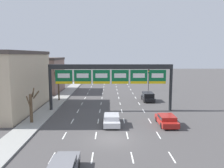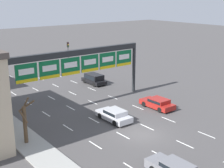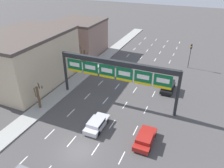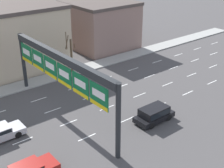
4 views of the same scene
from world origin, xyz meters
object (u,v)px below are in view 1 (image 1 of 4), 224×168
(car_red, at_px, (167,119))
(sign_gantry, at_px, (111,73))
(suv_black, at_px, (148,96))
(car_silver, at_px, (112,119))
(traffic_light_near_gantry, at_px, (149,76))
(tree_bare_second, at_px, (58,85))
(tree_bare_closest, at_px, (31,106))

(car_red, bearing_deg, sign_gantry, 133.61)
(suv_black, bearing_deg, car_silver, -116.58)
(traffic_light_near_gantry, bearing_deg, car_red, -95.25)
(traffic_light_near_gantry, bearing_deg, tree_bare_second, -149.41)
(car_silver, distance_m, tree_bare_closest, 9.97)
(car_silver, bearing_deg, car_red, -1.57)
(car_red, relative_size, suv_black, 1.03)
(sign_gantry, bearing_deg, car_red, -46.39)
(car_silver, bearing_deg, sign_gantry, 90.40)
(tree_bare_closest, bearing_deg, suv_black, 37.71)
(sign_gantry, bearing_deg, traffic_light_near_gantry, 63.63)
(suv_black, bearing_deg, traffic_light_near_gantry, 79.37)
(car_silver, height_order, tree_bare_second, tree_bare_second)
(car_silver, distance_m, tree_bare_second, 17.06)
(sign_gantry, distance_m, traffic_light_near_gantry, 20.28)
(sign_gantry, distance_m, tree_bare_second, 12.23)
(tree_bare_closest, distance_m, tree_bare_second, 13.25)
(sign_gantry, height_order, car_red, sign_gantry)
(suv_black, bearing_deg, tree_bare_second, 178.63)
(traffic_light_near_gantry, xyz_separation_m, tree_bare_closest, (-18.74, -24.16, -1.37))
(traffic_light_near_gantry, bearing_deg, sign_gantry, -116.37)
(suv_black, relative_size, car_silver, 0.98)
(tree_bare_second, bearing_deg, suv_black, -1.37)
(sign_gantry, distance_m, suv_black, 10.74)
(traffic_light_near_gantry, height_order, tree_bare_second, tree_bare_second)
(suv_black, relative_size, traffic_light_near_gantry, 0.85)
(suv_black, distance_m, tree_bare_closest, 21.04)
(car_red, bearing_deg, tree_bare_second, 138.83)
(suv_black, height_order, tree_bare_closest, tree_bare_closest)
(sign_gantry, relative_size, tree_bare_closest, 4.29)
(suv_black, bearing_deg, car_red, -90.74)
(tree_bare_closest, bearing_deg, sign_gantry, 31.88)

